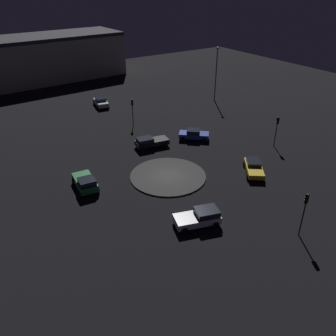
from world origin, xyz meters
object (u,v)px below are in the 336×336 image
at_px(car_green, 85,182).
at_px(traffic_light_west, 277,126).
at_px(car_blue, 194,134).
at_px(car_silver, 101,102).
at_px(car_black, 151,142).
at_px(traffic_light_south, 132,107).
at_px(streetlamp_southwest, 216,67).
at_px(car_yellow, 254,167).
at_px(store_building, 33,60).
at_px(traffic_light_north, 305,206).
at_px(car_white, 199,217).

distance_m(car_green, traffic_light_west, 25.21).
distance_m(car_blue, car_silver, 20.46).
bearing_deg(car_silver, traffic_light_west, -145.86).
relative_size(car_blue, traffic_light_west, 1.02).
height_order(car_black, traffic_light_south, traffic_light_south).
distance_m(car_silver, traffic_light_south, 10.79).
bearing_deg(car_black, car_silver, 95.85).
xyz_separation_m(car_silver, traffic_light_west, (-12.62, 27.42, 2.13)).
relative_size(car_black, car_green, 1.11).
bearing_deg(streetlamp_southwest, car_yellow, 59.58).
bearing_deg(store_building, car_yellow, 98.04).
height_order(car_green, traffic_light_north, traffic_light_north).
height_order(traffic_light_south, traffic_light_west, traffic_light_west).
distance_m(car_yellow, car_silver, 31.36).
bearing_deg(car_yellow, car_silver, -133.12).
xyz_separation_m(car_white, traffic_light_north, (-6.35, 5.99, 2.27)).
relative_size(car_blue, car_white, 0.93).
bearing_deg(car_silver, traffic_light_north, -169.89).
xyz_separation_m(traffic_light_south, traffic_light_west, (-12.06, 16.84, 0.06)).
height_order(car_blue, traffic_light_north, traffic_light_north).
xyz_separation_m(traffic_light_north, streetlamp_southwest, (-18.07, -32.78, 2.84)).
relative_size(traffic_light_west, store_building, 0.11).
distance_m(car_black, traffic_light_south, 8.52).
relative_size(traffic_light_south, traffic_light_west, 0.98).
height_order(car_white, traffic_light_south, traffic_light_south).
xyz_separation_m(car_black, car_silver, (-1.21, -18.65, 0.02)).
xyz_separation_m(car_green, store_building, (-7.31, -46.20, 3.74)).
bearing_deg(traffic_light_west, traffic_light_north, 52.16).
bearing_deg(store_building, car_white, 86.38).
relative_size(streetlamp_southwest, store_building, 0.25).
bearing_deg(car_yellow, store_building, -132.00).
bearing_deg(car_black, traffic_light_south, 87.21).
xyz_separation_m(traffic_light_west, traffic_light_north, (12.13, 13.57, 0.14)).
bearing_deg(traffic_light_north, car_black, -10.92).
distance_m(car_yellow, traffic_light_north, 11.36).
relative_size(car_black, traffic_light_north, 1.06).
distance_m(car_silver, traffic_light_north, 41.05).
bearing_deg(car_silver, car_yellow, -160.99).
distance_m(car_black, store_building, 41.60).
xyz_separation_m(traffic_light_west, store_building, (17.52, -50.03, 1.63)).
relative_size(car_blue, car_silver, 0.98).
distance_m(car_silver, traffic_light_west, 30.26).
bearing_deg(car_white, store_building, -73.48).
bearing_deg(streetlamp_southwest, car_black, 27.86).
bearing_deg(car_white, car_blue, -108.21).
height_order(traffic_light_north, store_building, store_building).
bearing_deg(traffic_light_south, car_silver, -162.42).
bearing_deg(traffic_light_south, car_green, -29.92).
bearing_deg(car_black, car_white, -96.35).
bearing_deg(store_building, car_black, 92.45).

